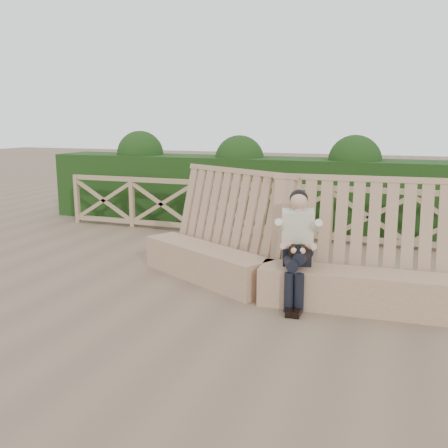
% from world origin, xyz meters
% --- Properties ---
extents(ground, '(60.00, 60.00, 0.00)m').
position_xyz_m(ground, '(0.00, 0.00, 0.00)').
color(ground, brown).
rests_on(ground, ground).
extents(bench, '(4.45, 1.77, 1.62)m').
position_xyz_m(bench, '(0.43, 0.47, 0.41)').
color(bench, '#88674E').
rests_on(bench, ground).
extents(woman, '(0.48, 0.89, 1.45)m').
position_xyz_m(woman, '(0.79, 0.13, 0.78)').
color(woman, black).
rests_on(woman, ground).
extents(guardrail, '(10.10, 0.09, 1.10)m').
position_xyz_m(guardrail, '(0.00, 3.50, 0.55)').
color(guardrail, '#997859').
rests_on(guardrail, ground).
extents(hedge, '(12.00, 1.20, 1.50)m').
position_xyz_m(hedge, '(0.00, 4.70, 0.75)').
color(hedge, black).
rests_on(hedge, ground).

